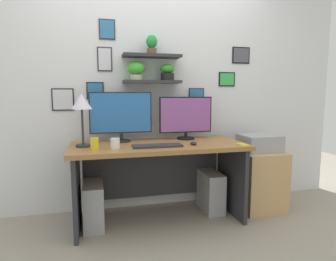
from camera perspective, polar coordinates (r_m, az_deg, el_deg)
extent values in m
plane|color=gray|center=(2.96, -1.72, -17.08)|extent=(8.00, 8.00, 0.00)
cube|color=silver|center=(3.12, -3.56, 9.68)|extent=(4.40, 0.04, 2.70)
cube|color=#2D2D33|center=(3.01, -3.14, 9.49)|extent=(0.58, 0.20, 0.03)
cube|color=#2D2D33|center=(3.03, -3.17, 14.35)|extent=(0.58, 0.20, 0.03)
cylinder|color=black|center=(3.04, -0.12, 10.44)|extent=(0.14, 0.14, 0.07)
ellipsoid|color=green|center=(3.05, -0.12, 12.01)|extent=(0.15, 0.15, 0.09)
cylinder|color=#B2A899|center=(2.98, -6.23, 10.26)|extent=(0.13, 0.13, 0.05)
ellipsoid|color=green|center=(2.99, -6.25, 12.05)|extent=(0.17, 0.17, 0.13)
cylinder|color=brown|center=(3.03, -3.18, 15.18)|extent=(0.10, 0.10, 0.06)
ellipsoid|color=#268B3C|center=(3.05, -3.19, 16.96)|extent=(0.11, 0.11, 0.13)
cube|color=black|center=(3.05, -14.05, 7.60)|extent=(0.17, 0.02, 0.17)
cube|color=teal|center=(3.04, -14.05, 7.60)|extent=(0.15, 0.00, 0.14)
cube|color=black|center=(3.37, 11.41, 9.78)|extent=(0.19, 0.02, 0.16)
cube|color=green|center=(3.36, 11.47, 9.79)|extent=(0.17, 0.00, 0.13)
cube|color=black|center=(3.47, 14.04, 14.06)|extent=(0.21, 0.02, 0.18)
cube|color=#4C4C56|center=(3.46, 14.12, 14.07)|extent=(0.18, 0.00, 0.16)
cube|color=#2D2D33|center=(3.23, 5.54, 6.22)|extent=(0.17, 0.02, 0.23)
cube|color=teal|center=(3.23, 5.59, 6.22)|extent=(0.15, 0.00, 0.21)
cube|color=black|center=(3.06, -19.84, 5.71)|extent=(0.21, 0.02, 0.22)
cube|color=silver|center=(3.06, -19.86, 5.71)|extent=(0.18, 0.00, 0.19)
cube|color=#2D2D33|center=(3.07, -12.27, 13.46)|extent=(0.14, 0.02, 0.24)
cube|color=silver|center=(3.06, -12.27, 13.47)|extent=(0.12, 0.00, 0.21)
cube|color=#2D2D33|center=(3.11, -11.84, 18.77)|extent=(0.16, 0.02, 0.20)
cube|color=teal|center=(3.10, -11.83, 18.80)|extent=(0.13, 0.00, 0.17)
cube|color=#9E6B38|center=(2.74, -1.78, -3.04)|extent=(1.62, 0.68, 0.04)
cube|color=#2D2D33|center=(2.78, -17.39, -11.22)|extent=(0.04, 0.62, 0.71)
cube|color=#2D2D33|center=(3.07, 12.28, -9.25)|extent=(0.04, 0.62, 0.71)
cube|color=#2D2D33|center=(3.10, -2.94, -8.23)|extent=(1.42, 0.02, 0.50)
cylinder|color=black|center=(2.89, -9.07, -2.01)|extent=(0.18, 0.18, 0.02)
cylinder|color=black|center=(2.88, -9.09, -1.07)|extent=(0.03, 0.03, 0.08)
cube|color=black|center=(2.87, -9.20, 3.46)|extent=(0.60, 0.02, 0.40)
cube|color=#2866B2|center=(2.85, -9.18, 3.44)|extent=(0.58, 0.00, 0.37)
cylinder|color=black|center=(3.02, 3.49, -1.53)|extent=(0.18, 0.18, 0.02)
cylinder|color=black|center=(3.01, 3.50, -0.78)|extent=(0.03, 0.03, 0.06)
cube|color=black|center=(3.00, 3.47, 3.09)|extent=(0.55, 0.02, 0.37)
cube|color=#8C4C99|center=(2.98, 3.55, 3.08)|extent=(0.53, 0.00, 0.34)
cube|color=#2D2D33|center=(2.58, -2.08, -3.00)|extent=(0.44, 0.14, 0.02)
ellipsoid|color=black|center=(2.69, 5.01, -2.51)|extent=(0.06, 0.09, 0.03)
cylinder|color=#2D2D33|center=(2.70, -16.24, -2.85)|extent=(0.13, 0.13, 0.02)
cylinder|color=#2D2D33|center=(2.67, -16.37, 0.67)|extent=(0.02, 0.02, 0.31)
cone|color=silver|center=(2.66, -16.54, 5.48)|extent=(0.18, 0.18, 0.13)
cube|color=yellow|center=(2.75, 14.35, -2.69)|extent=(0.08, 0.14, 0.01)
cylinder|color=white|center=(2.53, -10.30, -2.52)|extent=(0.08, 0.08, 0.09)
cylinder|color=yellow|center=(2.54, -14.16, -2.49)|extent=(0.07, 0.07, 0.10)
cube|color=tan|center=(3.29, 17.14, -9.12)|extent=(0.44, 0.50, 0.62)
cube|color=#9E9EA3|center=(3.20, 17.41, -2.32)|extent=(0.38, 0.34, 0.17)
cube|color=#99999E|center=(2.85, -14.35, -13.89)|extent=(0.18, 0.40, 0.41)
cube|color=#99999E|center=(3.15, 8.26, -11.62)|extent=(0.18, 0.40, 0.41)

